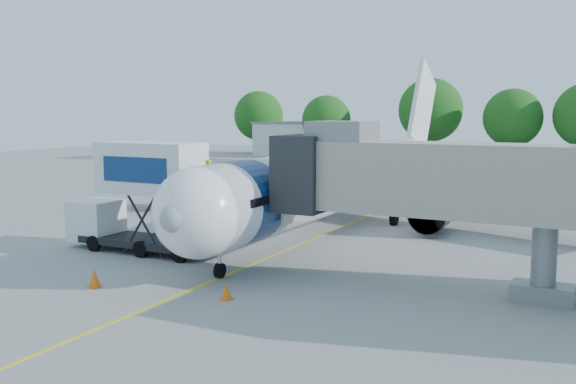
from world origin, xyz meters
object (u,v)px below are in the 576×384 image
at_px(jet_bridge, 425,180).
at_px(ground_tug, 194,337).
at_px(aircraft, 344,179).
at_px(catering_hiloader, 141,197).

height_order(jet_bridge, ground_tug, jet_bridge).
bearing_deg(ground_tug, aircraft, 87.31).
relative_size(aircraft, ground_tug, 10.06).
bearing_deg(jet_bridge, aircraft, 125.70).
relative_size(aircraft, catering_hiloader, 4.44).
bearing_deg(aircraft, jet_bridge, -54.30).
height_order(aircraft, ground_tug, aircraft).
height_order(aircraft, catering_hiloader, aircraft).
distance_m(jet_bridge, ground_tug, 11.68).
xyz_separation_m(jet_bridge, catering_hiloader, (-14.26, -0.00, -1.58)).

